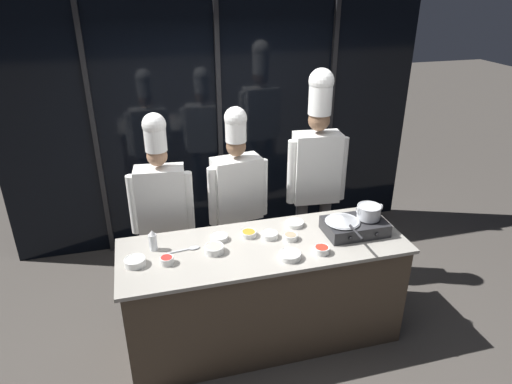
{
  "coord_description": "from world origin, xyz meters",
  "views": [
    {
      "loc": [
        -0.87,
        -2.98,
        2.87
      ],
      "look_at": [
        0.0,
        0.25,
        1.28
      ],
      "focal_mm": 32.0,
      "sensor_mm": 36.0,
      "label": 1
    }
  ],
  "objects": [
    {
      "name": "prep_bowl_rice",
      "position": [
        0.07,
        0.09,
        0.96
      ],
      "size": [
        0.14,
        0.14,
        0.05
      ],
      "color": "white",
      "rests_on": "demo_counter"
    },
    {
      "name": "prep_bowl_chili_flakes",
      "position": [
        0.4,
        -0.23,
        0.96
      ],
      "size": [
        0.12,
        0.12,
        0.05
      ],
      "color": "white",
      "rests_on": "demo_counter"
    },
    {
      "name": "prep_bowl_bell_pepper",
      "position": [
        -0.77,
        -0.07,
        0.96
      ],
      "size": [
        0.11,
        0.11,
        0.06
      ],
      "color": "white",
      "rests_on": "demo_counter"
    },
    {
      "name": "prep_bowl_bean_sprouts",
      "position": [
        -1.0,
        -0.02,
        0.96
      ],
      "size": [
        0.16,
        0.16,
        0.06
      ],
      "color": "white",
      "rests_on": "demo_counter"
    },
    {
      "name": "prep_bowl_shrimp",
      "position": [
        -0.4,
        -0.01,
        0.96
      ],
      "size": [
        0.15,
        0.15,
        0.06
      ],
      "color": "white",
      "rests_on": "demo_counter"
    },
    {
      "name": "demo_counter",
      "position": [
        0.0,
        0.0,
        0.47
      ],
      "size": [
        2.3,
        0.8,
        0.93
      ],
      "color": "#4C3D2D",
      "rests_on": "ground_plane"
    },
    {
      "name": "prep_bowl_onion",
      "position": [
        -0.33,
        0.17,
        0.95
      ],
      "size": [
        0.14,
        0.14,
        0.04
      ],
      "color": "white",
      "rests_on": "demo_counter"
    },
    {
      "name": "prep_bowl_mushrooms",
      "position": [
        0.23,
        0.02,
        0.96
      ],
      "size": [
        0.12,
        0.12,
        0.05
      ],
      "color": "white",
      "rests_on": "demo_counter"
    },
    {
      "name": "stock_pot",
      "position": [
        0.9,
        -0.01,
        1.11
      ],
      "size": [
        0.22,
        0.2,
        0.11
      ],
      "color": "#B7BABF",
      "rests_on": "portable_stove"
    },
    {
      "name": "chef_line",
      "position": [
        0.75,
        0.8,
        1.24
      ],
      "size": [
        0.59,
        0.27,
        2.14
      ],
      "rotation": [
        0.0,
        0.0,
        3.05
      ],
      "color": "#4C4C51",
      "rests_on": "ground_plane"
    },
    {
      "name": "frying_pan",
      "position": [
        0.66,
        -0.01,
        1.07
      ],
      "size": [
        0.29,
        0.49,
        0.05
      ],
      "color": "#ADAFB5",
      "rests_on": "portable_stove"
    },
    {
      "name": "prep_bowl_noodles",
      "position": [
        0.34,
        0.23,
        0.95
      ],
      "size": [
        0.16,
        0.16,
        0.04
      ],
      "color": "white",
      "rests_on": "demo_counter"
    },
    {
      "name": "prep_bowl_chicken",
      "position": [
        0.13,
        -0.24,
        0.96
      ],
      "size": [
        0.17,
        0.17,
        0.05
      ],
      "color": "white",
      "rests_on": "demo_counter"
    },
    {
      "name": "serving_spoon_slotted",
      "position": [
        -0.58,
        0.08,
        0.94
      ],
      "size": [
        0.27,
        0.06,
        0.02
      ],
      "color": "#B2B5BA",
      "rests_on": "demo_counter"
    },
    {
      "name": "ground_plane",
      "position": [
        0.0,
        0.0,
        0.0
      ],
      "size": [
        24.0,
        24.0,
        0.0
      ],
      "primitive_type": "plane",
      "color": "#47423D"
    },
    {
      "name": "chef_sous",
      "position": [
        -0.03,
        0.82,
        1.04
      ],
      "size": [
        0.59,
        0.3,
        1.84
      ],
      "rotation": [
        0.0,
        0.0,
        3.29
      ],
      "color": "#232326",
      "rests_on": "ground_plane"
    },
    {
      "name": "window_wall_back",
      "position": [
        0.0,
        1.83,
        1.35
      ],
      "size": [
        4.61,
        0.09,
        2.7
      ],
      "color": "black",
      "rests_on": "ground_plane"
    },
    {
      "name": "chef_head",
      "position": [
        -0.74,
        0.79,
        1.05
      ],
      "size": [
        0.57,
        0.27,
        1.85
      ],
      "rotation": [
        0.0,
        0.0,
        3.03
      ],
      "color": "#4C4C51",
      "rests_on": "ground_plane"
    },
    {
      "name": "squeeze_bottle_clear",
      "position": [
        -0.85,
        0.15,
        1.01
      ],
      "size": [
        0.06,
        0.06,
        0.17
      ],
      "color": "white",
      "rests_on": "demo_counter"
    },
    {
      "name": "portable_stove",
      "position": [
        0.78,
        -0.01,
        0.99
      ],
      "size": [
        0.5,
        0.34,
        0.12
      ],
      "color": "#28282B",
      "rests_on": "demo_counter"
    },
    {
      "name": "prep_bowl_carrots",
      "position": [
        -0.09,
        0.16,
        0.96
      ],
      "size": [
        0.13,
        0.13,
        0.05
      ],
      "color": "white",
      "rests_on": "demo_counter"
    }
  ]
}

